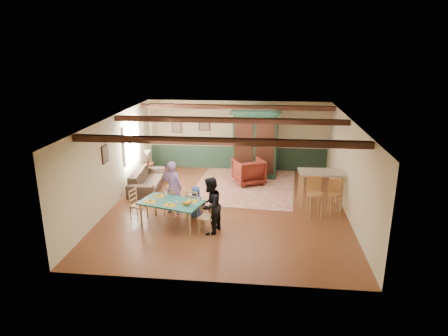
# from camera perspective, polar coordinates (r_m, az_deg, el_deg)

# --- Properties ---
(floor) EXTENTS (8.00, 8.00, 0.00)m
(floor) POSITION_cam_1_polar(r_m,az_deg,el_deg) (12.20, 0.50, -5.65)
(floor) COLOR #5A2C19
(floor) RESTS_ON ground
(wall_back) EXTENTS (7.00, 0.02, 2.70)m
(wall_back) POSITION_cam_1_polar(r_m,az_deg,el_deg) (15.60, 1.94, 4.65)
(wall_back) COLOR beige
(wall_back) RESTS_ON floor
(wall_left) EXTENTS (0.02, 8.00, 2.70)m
(wall_left) POSITION_cam_1_polar(r_m,az_deg,el_deg) (12.56, -15.59, 0.90)
(wall_left) COLOR beige
(wall_left) RESTS_ON floor
(wall_right) EXTENTS (0.02, 8.00, 2.70)m
(wall_right) POSITION_cam_1_polar(r_m,az_deg,el_deg) (11.94, 17.48, -0.09)
(wall_right) COLOR beige
(wall_right) RESTS_ON floor
(ceiling) EXTENTS (7.00, 8.00, 0.02)m
(ceiling) POSITION_cam_1_polar(r_m,az_deg,el_deg) (11.43, 0.54, 6.93)
(ceiling) COLOR white
(ceiling) RESTS_ON wall_back
(wainscot_back) EXTENTS (6.95, 0.03, 0.90)m
(wainscot_back) POSITION_cam_1_polar(r_m,az_deg,el_deg) (15.80, 1.90, 1.45)
(wainscot_back) COLOR #1C3527
(wainscot_back) RESTS_ON floor
(ceiling_beam_front) EXTENTS (6.95, 0.16, 0.16)m
(ceiling_beam_front) POSITION_cam_1_polar(r_m,az_deg,el_deg) (9.21, -0.84, 3.83)
(ceiling_beam_front) COLOR black
(ceiling_beam_front) RESTS_ON ceiling
(ceiling_beam_mid) EXTENTS (6.95, 0.16, 0.16)m
(ceiling_beam_mid) POSITION_cam_1_polar(r_m,az_deg,el_deg) (11.84, 0.73, 6.84)
(ceiling_beam_mid) COLOR black
(ceiling_beam_mid) RESTS_ON ceiling
(ceiling_beam_back) EXTENTS (6.95, 0.16, 0.16)m
(ceiling_beam_back) POSITION_cam_1_polar(r_m,az_deg,el_deg) (14.39, 1.70, 8.69)
(ceiling_beam_back) COLOR black
(ceiling_beam_back) RESTS_ON ceiling
(window_left) EXTENTS (0.06, 1.60, 1.30)m
(window_left) POSITION_cam_1_polar(r_m,az_deg,el_deg) (14.04, -13.06, 3.63)
(window_left) COLOR white
(window_left) RESTS_ON wall_left
(picture_left_wall) EXTENTS (0.04, 0.42, 0.52)m
(picture_left_wall) POSITION_cam_1_polar(r_m,az_deg,el_deg) (11.91, -16.64, 1.94)
(picture_left_wall) COLOR gray
(picture_left_wall) RESTS_ON wall_left
(picture_back_a) EXTENTS (0.45, 0.04, 0.55)m
(picture_back_a) POSITION_cam_1_polar(r_m,az_deg,el_deg) (15.63, -2.84, 6.35)
(picture_back_a) COLOR gray
(picture_back_a) RESTS_ON wall_back
(picture_back_b) EXTENTS (0.38, 0.04, 0.48)m
(picture_back_b) POSITION_cam_1_polar(r_m,az_deg,el_deg) (15.86, -6.79, 5.86)
(picture_back_b) COLOR gray
(picture_back_b) RESTS_ON wall_back
(dining_table) EXTENTS (1.85, 1.36, 0.69)m
(dining_table) POSITION_cam_1_polar(r_m,az_deg,el_deg) (11.01, -7.48, -6.47)
(dining_table) COLOR #216A5B
(dining_table) RESTS_ON floor
(dining_chair_far_left) EXTENTS (0.49, 0.50, 0.88)m
(dining_chair_far_left) POSITION_cam_1_polar(r_m,az_deg,el_deg) (11.68, -7.46, -4.56)
(dining_chair_far_left) COLOR #A78453
(dining_chair_far_left) RESTS_ON floor
(dining_chair_far_right) EXTENTS (0.49, 0.50, 0.88)m
(dining_chair_far_right) POSITION_cam_1_polar(r_m,az_deg,el_deg) (11.35, -4.20, -5.12)
(dining_chair_far_right) COLOR #A78453
(dining_chair_far_right) RESTS_ON floor
(dining_chair_end_left) EXTENTS (0.50, 0.49, 0.88)m
(dining_chair_end_left) POSITION_cam_1_polar(r_m,az_deg,el_deg) (11.51, -12.11, -5.14)
(dining_chair_end_left) COLOR #A78453
(dining_chair_end_left) RESTS_ON floor
(dining_chair_end_right) EXTENTS (0.50, 0.49, 0.88)m
(dining_chair_end_right) POSITION_cam_1_polar(r_m,az_deg,el_deg) (10.52, -2.43, -6.95)
(dining_chair_end_right) COLOR #A78453
(dining_chair_end_right) RESTS_ON floor
(person_man) EXTENTS (0.66, 0.53, 1.59)m
(person_man) POSITION_cam_1_polar(r_m,az_deg,el_deg) (11.61, -7.34, -2.80)
(person_man) COLOR #8663A9
(person_man) RESTS_ON floor
(person_woman) EXTENTS (0.76, 0.87, 1.52)m
(person_woman) POSITION_cam_1_polar(r_m,az_deg,el_deg) (10.35, -1.99, -5.40)
(person_woman) COLOR black
(person_woman) RESTS_ON floor
(person_child) EXTENTS (0.52, 0.41, 0.93)m
(person_child) POSITION_cam_1_polar(r_m,az_deg,el_deg) (11.40, -4.04, -4.87)
(person_child) COLOR #2847A2
(person_child) RESTS_ON floor
(cat) EXTENTS (0.36, 0.22, 0.17)m
(cat) POSITION_cam_1_polar(r_m,az_deg,el_deg) (10.54, -5.41, -4.97)
(cat) COLOR orange
(cat) RESTS_ON dining_table
(place_setting_near_left) EXTENTS (0.43, 0.37, 0.11)m
(place_setting_near_left) POSITION_cam_1_polar(r_m,az_deg,el_deg) (10.93, -10.48, -4.53)
(place_setting_near_left) COLOR yellow
(place_setting_near_left) RESTS_ON dining_table
(place_setting_near_center) EXTENTS (0.43, 0.37, 0.11)m
(place_setting_near_center) POSITION_cam_1_polar(r_m,az_deg,el_deg) (10.63, -7.75, -5.02)
(place_setting_near_center) COLOR yellow
(place_setting_near_center) RESTS_ON dining_table
(place_setting_far_left) EXTENTS (0.43, 0.37, 0.11)m
(place_setting_far_left) POSITION_cam_1_polar(r_m,az_deg,el_deg) (11.29, -9.22, -3.74)
(place_setting_far_left) COLOR yellow
(place_setting_far_left) RESTS_ON dining_table
(place_setting_far_right) EXTENTS (0.43, 0.37, 0.11)m
(place_setting_far_right) POSITION_cam_1_polar(r_m,az_deg,el_deg) (10.81, -4.61, -4.51)
(place_setting_far_right) COLOR yellow
(place_setting_far_right) RESTS_ON dining_table
(area_rug) EXTENTS (3.70, 4.29, 0.01)m
(area_rug) POSITION_cam_1_polar(r_m,az_deg,el_deg) (14.02, 3.01, -2.55)
(area_rug) COLOR beige
(area_rug) RESTS_ON floor
(armoire) EXTENTS (1.80, 0.82, 2.47)m
(armoire) POSITION_cam_1_polar(r_m,az_deg,el_deg) (14.72, 4.47, 3.39)
(armoire) COLOR #153624
(armoire) RESTS_ON floor
(armchair) EXTENTS (1.30, 1.31, 0.90)m
(armchair) POSITION_cam_1_polar(r_m,az_deg,el_deg) (14.14, 3.54, -0.47)
(armchair) COLOR #43100D
(armchair) RESTS_ON floor
(sofa) EXTENTS (1.02, 2.29, 0.65)m
(sofa) POSITION_cam_1_polar(r_m,az_deg,el_deg) (13.91, -10.94, -1.60)
(sofa) COLOR #382C23
(sofa) RESTS_ON floor
(end_table) EXTENTS (0.45, 0.45, 0.53)m
(end_table) POSITION_cam_1_polar(r_m,az_deg,el_deg) (15.12, -10.78, -0.31)
(end_table) COLOR black
(end_table) RESTS_ON floor
(table_lamp) EXTENTS (0.29, 0.29, 0.49)m
(table_lamp) POSITION_cam_1_polar(r_m,az_deg,el_deg) (14.98, -10.89, 1.56)
(table_lamp) COLOR beige
(table_lamp) RESTS_ON end_table
(counter_table) EXTENTS (1.37, 0.84, 1.11)m
(counter_table) POSITION_cam_1_polar(r_m,az_deg,el_deg) (12.44, 13.55, -2.94)
(counter_table) COLOR #BBAF91
(counter_table) RESTS_ON floor
(bar_stool_left) EXTENTS (0.48, 0.52, 1.21)m
(bar_stool_left) POSITION_cam_1_polar(r_m,az_deg,el_deg) (11.52, 12.82, -4.28)
(bar_stool_left) COLOR #B47D46
(bar_stool_left) RESTS_ON floor
(bar_stool_right) EXTENTS (0.38, 0.42, 1.04)m
(bar_stool_right) POSITION_cam_1_polar(r_m,az_deg,el_deg) (11.93, 15.54, -4.17)
(bar_stool_right) COLOR #B47D46
(bar_stool_right) RESTS_ON floor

